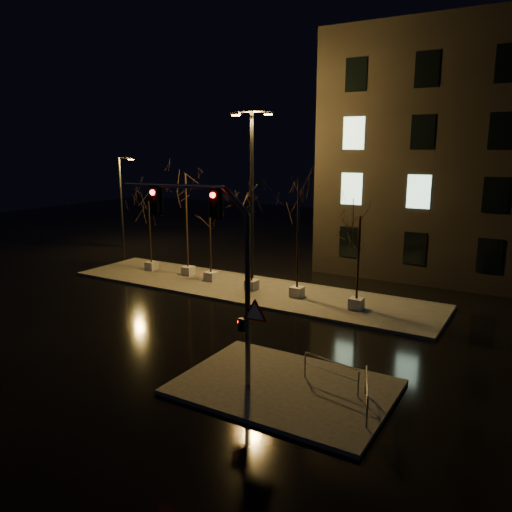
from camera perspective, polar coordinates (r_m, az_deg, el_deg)
The scene contains 14 objects.
ground at distance 23.94m, azimuth -9.00°, elevation -7.27°, with size 90.00×90.00×0.00m, color black.
median at distance 28.55m, azimuth -1.32°, elevation -3.74°, with size 22.00×5.00×0.15m, color #44423D.
sidewalk_corner at distance 17.36m, azimuth 3.26°, elevation -14.71°, with size 7.00×5.00×0.15m, color #44423D.
tree_0 at distance 32.60m, azimuth -12.11°, elevation 4.39°, with size 1.80×1.80×4.59m.
tree_1 at distance 30.70m, azimuth -8.02°, elevation 6.72°, with size 1.80×1.80×6.46m.
tree_2 at distance 29.32m, azimuth -5.30°, elevation 3.92°, with size 1.80×1.80×4.70m.
tree_3 at distance 27.19m, azimuth -0.54°, elevation 5.35°, with size 1.80×1.80×5.97m.
tree_4 at distance 25.84m, azimuth 4.87°, elevation 5.73°, with size 1.80×1.80×6.43m.
tree_5 at distance 24.41m, azimuth 11.71°, elevation 2.13°, with size 1.80×1.80×4.76m.
traffic_signal_mast at distance 16.29m, azimuth -4.41°, elevation 0.06°, with size 5.42×0.66×6.64m.
streetlight_main at distance 28.22m, azimuth -0.48°, elevation 7.89°, with size 2.45×0.55×9.78m.
streetlight_far at distance 41.79m, azimuth -15.06°, elevation 6.42°, with size 1.41×0.52×7.26m.
guard_rail_a at distance 17.13m, azimuth 8.54°, elevation -12.69°, with size 2.12×0.47×0.93m.
guard_rail_b at distance 15.93m, azimuth 12.54°, elevation -14.76°, with size 0.72×1.97×0.99m.
Camera 1 is at (14.55, -17.27, 7.94)m, focal length 35.00 mm.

